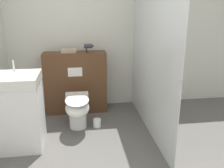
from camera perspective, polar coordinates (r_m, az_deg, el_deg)
The scene contains 8 objects.
wall_back at distance 4.24m, azimuth -1.07°, elevation 11.54°, with size 8.00×0.06×2.50m.
partition_panel at distance 4.10m, azimuth -8.30°, elevation 0.35°, with size 0.99×0.31×0.99m.
shower_glass at distance 3.34m, azimuth 8.96°, elevation 6.60°, with size 0.04×2.03×2.16m.
toilet at distance 3.57m, azimuth -7.91°, elevation -5.69°, with size 0.33×0.61×0.47m.
sink_vanity at distance 3.28m, azimuth -21.06°, elevation -5.87°, with size 0.62×0.53×1.07m.
hair_drier at distance 3.93m, azimuth -5.39°, elevation 8.55°, with size 0.16×0.07×0.14m.
folded_towel at distance 4.00m, azimuth -9.87°, elevation 7.48°, with size 0.24×0.14×0.05m.
spare_toilet_roll at distance 3.70m, azimuth -3.42°, elevation -8.85°, with size 0.11×0.11×0.12m.
Camera 1 is at (-0.51, -2.03, 1.72)m, focal length 40.00 mm.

